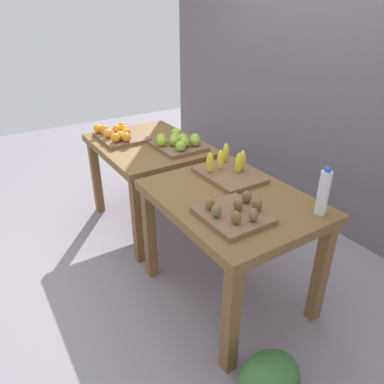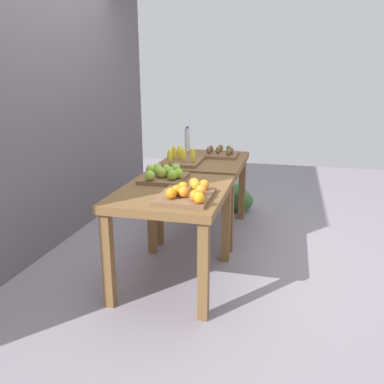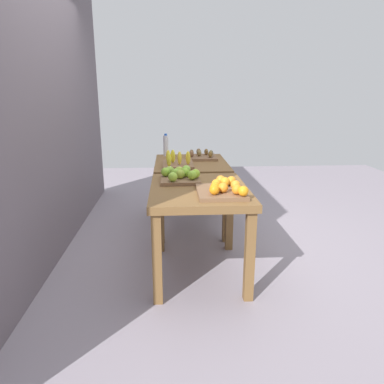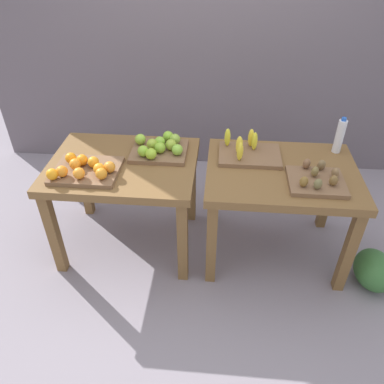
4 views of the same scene
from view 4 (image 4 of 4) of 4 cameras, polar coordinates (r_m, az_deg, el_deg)
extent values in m
plane|color=gray|center=(3.12, 1.20, -7.99)|extent=(8.00, 8.00, 0.00)
cube|color=#645961|center=(3.63, 3.22, 25.65)|extent=(4.40, 0.12, 3.00)
cube|color=brown|center=(2.74, -10.40, 3.94)|extent=(1.04, 0.80, 0.06)
cube|color=brown|center=(2.86, -20.14, -5.97)|extent=(0.07, 0.07, 0.71)
cube|color=brown|center=(2.63, -1.42, -7.55)|extent=(0.07, 0.07, 0.71)
cube|color=brown|center=(3.35, -15.97, 1.82)|extent=(0.07, 0.07, 0.71)
cube|color=brown|center=(3.15, -0.09, 1.05)|extent=(0.07, 0.07, 0.71)
cube|color=brown|center=(2.68, 13.44, 2.76)|extent=(1.04, 0.80, 0.06)
cube|color=brown|center=(2.62, 2.97, -7.82)|extent=(0.07, 0.07, 0.71)
cube|color=brown|center=(2.77, 22.55, -8.41)|extent=(0.07, 0.07, 0.71)
cube|color=brown|center=(3.15, 3.54, 0.86)|extent=(0.07, 0.07, 0.71)
cube|color=brown|center=(3.27, 19.87, -0.02)|extent=(0.07, 0.07, 0.71)
cube|color=brown|center=(2.65, -15.60, 3.13)|extent=(0.44, 0.36, 0.03)
sphere|color=orange|center=(2.64, -17.23, 4.05)|extent=(0.10, 0.10, 0.08)
sphere|color=orange|center=(2.68, -16.24, 4.66)|extent=(0.11, 0.11, 0.08)
sphere|color=orange|center=(2.50, -13.53, 2.71)|extent=(0.08, 0.08, 0.08)
sphere|color=orange|center=(2.63, -14.66, 4.40)|extent=(0.10, 0.10, 0.08)
sphere|color=orange|center=(2.72, -17.82, 4.90)|extent=(0.08, 0.08, 0.08)
sphere|color=orange|center=(2.55, -13.84, 3.43)|extent=(0.11, 0.11, 0.08)
sphere|color=orange|center=(2.59, -19.04, 2.96)|extent=(0.10, 0.10, 0.08)
sphere|color=orange|center=(2.59, -20.36, 2.53)|extent=(0.08, 0.08, 0.08)
sphere|color=orange|center=(2.55, -12.33, 3.70)|extent=(0.11, 0.11, 0.08)
sphere|color=orange|center=(2.54, -16.69, 2.73)|extent=(0.08, 0.08, 0.08)
cube|color=brown|center=(2.78, -4.94, 6.15)|extent=(0.40, 0.34, 0.03)
sphere|color=#91C139|center=(2.84, -7.80, 7.89)|extent=(0.10, 0.10, 0.08)
sphere|color=#89C13C|center=(2.69, -2.24, 6.40)|extent=(0.11, 0.11, 0.08)
sphere|color=#92AE35|center=(2.75, -3.19, 7.15)|extent=(0.11, 0.11, 0.08)
sphere|color=#85B730|center=(2.72, -4.86, 6.67)|extent=(0.11, 0.11, 0.08)
sphere|color=#88BB32|center=(2.69, -7.38, 6.16)|extent=(0.08, 0.08, 0.08)
sphere|color=#86BC37|center=(2.79, -4.87, 7.55)|extent=(0.11, 0.11, 0.08)
sphere|color=#87BE32|center=(2.86, -3.63, 8.39)|extent=(0.10, 0.10, 0.08)
sphere|color=#95C12E|center=(2.65, -6.21, 5.75)|extent=(0.10, 0.10, 0.08)
sphere|color=#8BB13C|center=(2.82, -2.58, 7.98)|extent=(0.09, 0.09, 0.08)
sphere|color=#94AF34|center=(2.77, -6.04, 7.19)|extent=(0.11, 0.11, 0.08)
cube|color=brown|center=(2.76, 8.68, 5.54)|extent=(0.44, 0.32, 0.03)
ellipsoid|color=yellow|center=(2.79, 5.38, 8.22)|extent=(0.06, 0.06, 0.14)
ellipsoid|color=yellow|center=(2.81, 8.90, 8.09)|extent=(0.06, 0.06, 0.14)
ellipsoid|color=yellow|center=(2.70, 7.15, 7.02)|extent=(0.06, 0.05, 0.14)
ellipsoid|color=yellow|center=(2.77, 9.42, 7.57)|extent=(0.05, 0.06, 0.14)
ellipsoid|color=yellow|center=(2.62, 7.26, 6.07)|extent=(0.06, 0.06, 0.14)
cube|color=brown|center=(2.58, 18.23, 1.48)|extent=(0.36, 0.32, 0.03)
ellipsoid|color=brown|center=(2.53, 20.59, 1.63)|extent=(0.06, 0.06, 0.07)
ellipsoid|color=brown|center=(2.46, 16.53, 1.51)|extent=(0.07, 0.06, 0.07)
ellipsoid|color=brown|center=(2.66, 18.95, 3.89)|extent=(0.07, 0.06, 0.07)
ellipsoid|color=brown|center=(2.61, 20.81, 2.72)|extent=(0.06, 0.07, 0.07)
ellipsoid|color=brown|center=(2.65, 16.92, 4.11)|extent=(0.07, 0.07, 0.07)
ellipsoid|color=brown|center=(2.47, 18.48, 1.16)|extent=(0.07, 0.07, 0.07)
ellipsoid|color=brown|center=(2.58, 18.06, 2.96)|extent=(0.07, 0.07, 0.07)
cylinder|color=silver|center=(2.94, 21.37, 7.81)|extent=(0.06, 0.06, 0.25)
cylinder|color=blue|center=(2.88, 21.97, 10.17)|extent=(0.03, 0.03, 0.02)
ellipsoid|color=#366A32|center=(3.04, 25.77, -10.56)|extent=(0.29, 0.36, 0.27)
camera|label=1|loc=(2.18, 65.04, 4.36)|focal=33.45mm
camera|label=2|loc=(3.79, -63.21, 8.11)|focal=37.67mm
camera|label=3|loc=(4.36, -51.88, 14.73)|focal=33.68mm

